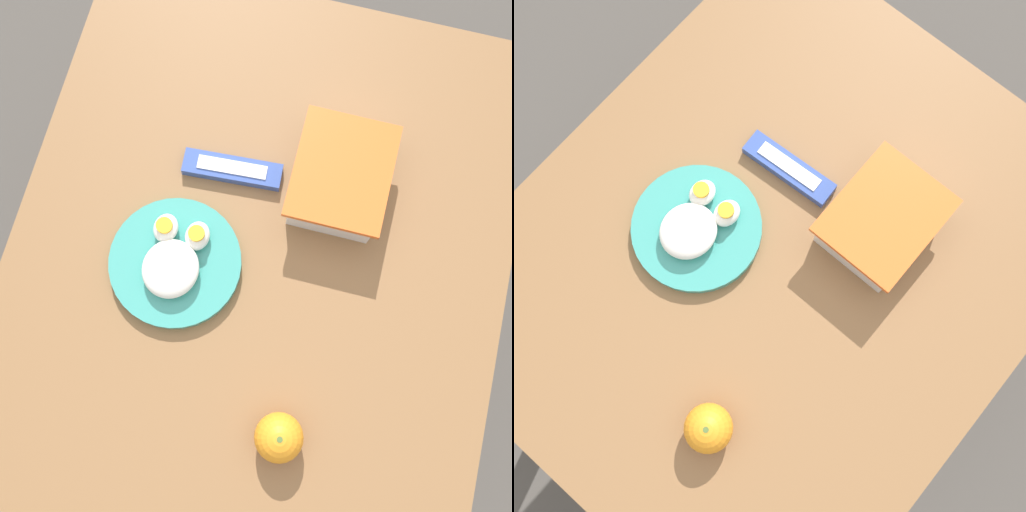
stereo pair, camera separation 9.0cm
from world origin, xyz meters
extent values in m
plane|color=#4C4742|center=(0.00, 0.00, 0.00)|extent=(10.00, 10.00, 0.00)
cube|color=brown|center=(0.00, 0.00, 0.70)|extent=(0.93, 0.77, 0.03)
cylinder|color=brown|center=(-0.40, -0.33, 0.34)|extent=(0.06, 0.06, 0.68)
cylinder|color=brown|center=(0.40, -0.33, 0.34)|extent=(0.06, 0.06, 0.68)
cylinder|color=brown|center=(-0.40, 0.33, 0.34)|extent=(0.06, 0.06, 0.68)
cube|color=white|center=(-0.14, 0.10, 0.74)|extent=(0.16, 0.13, 0.06)
cube|color=beige|center=(-0.14, 0.10, 0.73)|extent=(0.15, 0.12, 0.04)
cube|color=orange|center=(-0.14, 0.10, 0.78)|extent=(0.18, 0.15, 0.01)
ellipsoid|color=tan|center=(-0.18, 0.09, 0.75)|extent=(0.05, 0.05, 0.03)
ellipsoid|color=tan|center=(-0.09, 0.09, 0.75)|extent=(0.07, 0.06, 0.02)
sphere|color=orange|center=(0.26, 0.10, 0.75)|extent=(0.07, 0.07, 0.07)
cylinder|color=#4C662D|center=(0.26, 0.10, 0.78)|extent=(0.01, 0.01, 0.00)
cylinder|color=teal|center=(0.05, -0.12, 0.72)|extent=(0.20, 0.20, 0.02)
ellipsoid|color=white|center=(0.07, -0.12, 0.75)|extent=(0.09, 0.09, 0.03)
ellipsoid|color=white|center=(0.01, -0.14, 0.74)|extent=(0.05, 0.04, 0.03)
cylinder|color=#F4A823|center=(0.01, -0.14, 0.76)|extent=(0.03, 0.03, 0.01)
ellipsoid|color=white|center=(0.01, -0.09, 0.74)|extent=(0.05, 0.04, 0.03)
cylinder|color=#F4A823|center=(0.01, -0.09, 0.76)|extent=(0.03, 0.03, 0.01)
cube|color=#334C9E|center=(-0.12, -0.07, 0.72)|extent=(0.05, 0.16, 0.02)
cube|color=white|center=(-0.12, -0.07, 0.73)|extent=(0.03, 0.11, 0.00)
camera|label=1|loc=(0.21, 0.05, 1.62)|focal=42.00mm
camera|label=2|loc=(0.17, 0.13, 1.62)|focal=42.00mm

